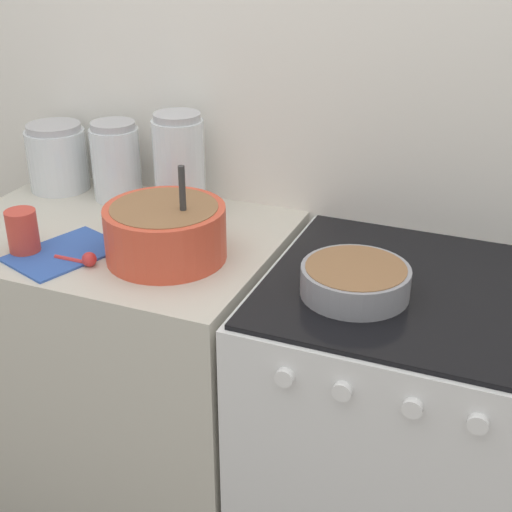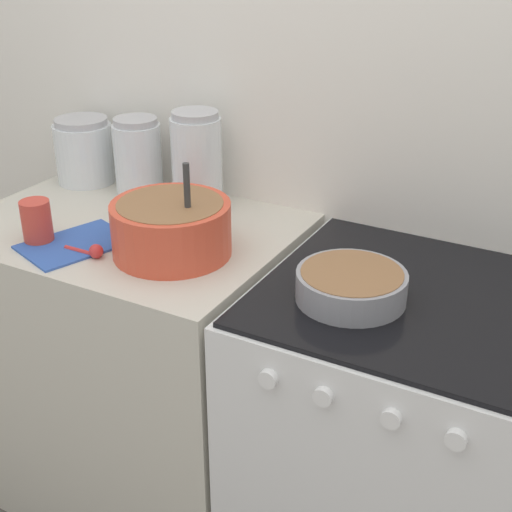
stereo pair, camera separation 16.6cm
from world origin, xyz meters
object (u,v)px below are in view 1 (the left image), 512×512
Objects in this scene: baking_pan at (355,280)px; storage_jar_right at (179,169)px; storage_jar_middle at (116,166)px; tin_can at (23,232)px; stove at (397,441)px; storage_jar_left at (58,162)px; mixing_bowl at (165,229)px.

storage_jar_right reaches higher than baking_pan.
storage_jar_middle is 0.42m from tin_can.
stove is 1.28m from storage_jar_left.
storage_jar_middle is (-0.33, 0.30, 0.02)m from mixing_bowl.
baking_pan is (-0.12, -0.09, 0.49)m from stove.
storage_jar_left is 0.46m from tin_can.
stove is at bearing -13.41° from storage_jar_middle.
stove is at bearing 11.52° from tin_can.
mixing_bowl is 1.29× the size of storage_jar_middle.
storage_jar_middle is (-0.93, 0.22, 0.55)m from stove.
baking_pan is at bearing -143.67° from stove.
baking_pan is 0.88× the size of storage_jar_right.
stove is at bearing -11.01° from storage_jar_left.
tin_can is (-0.02, -0.41, -0.04)m from storage_jar_middle.
tin_can is at bearing -162.35° from mixing_bowl.
baking_pan is 1.06× the size of storage_jar_middle.
storage_jar_middle is (-0.81, 0.31, 0.06)m from baking_pan.
storage_jar_left reaches higher than tin_can.
mixing_bowl is 0.48m from baking_pan.
baking_pan is 0.68m from storage_jar_right.
storage_jar_middle is at bearing 159.13° from baking_pan.
mixing_bowl is (-0.60, -0.08, 0.53)m from stove.
mixing_bowl is 1.07× the size of storage_jar_right.
storage_jar_right is (-0.12, 0.30, 0.04)m from mixing_bowl.
stove is 0.81m from mixing_bowl.
storage_jar_middle is at bearing 87.86° from tin_can.
baking_pan reaches higher than stove.
storage_jar_left is at bearing 180.00° from storage_jar_right.
storage_jar_middle reaches higher than storage_jar_left.
tin_can is at bearing -118.55° from storage_jar_right.
storage_jar_left is 0.88× the size of storage_jar_middle.
stove is 1.10m from storage_jar_middle.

